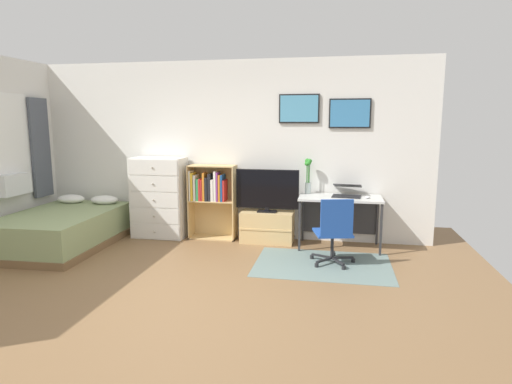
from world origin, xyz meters
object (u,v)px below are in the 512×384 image
at_px(television, 267,191).
at_px(bamboo_vase, 308,174).
at_px(bed, 62,229).
at_px(bookshelf, 210,194).
at_px(computer_mouse, 367,197).
at_px(tv_stand, 267,227).
at_px(laptop, 347,191).
at_px(office_chair, 334,230).
at_px(desk, 340,205).
at_px(dresser, 159,198).

height_order(television, bamboo_vase, bamboo_vase).
relative_size(bed, bamboo_vase, 3.88).
relative_size(bookshelf, television, 1.22).
bearing_deg(computer_mouse, tv_stand, 173.65).
bearing_deg(laptop, television, -173.72).
bearing_deg(bamboo_vase, laptop, -11.72).
bearing_deg(office_chair, laptop, 66.01).
bearing_deg(computer_mouse, bed, -171.78).
distance_m(bed, computer_mouse, 4.37).
distance_m(tv_stand, laptop, 1.29).
xyz_separation_m(tv_stand, bamboo_vase, (0.58, 0.11, 0.80)).
bearing_deg(office_chair, desk, 71.70).
bearing_deg(laptop, computer_mouse, -23.34).
bearing_deg(bookshelf, tv_stand, -2.91).
bearing_deg(tv_stand, computer_mouse, -6.35).
height_order(tv_stand, computer_mouse, computer_mouse).
bearing_deg(dresser, bookshelf, 4.27).
relative_size(dresser, office_chair, 1.45).
distance_m(television, laptop, 1.15).
height_order(dresser, laptop, dresser).
bearing_deg(desk, laptop, 10.49).
relative_size(desk, bamboo_vase, 2.23).
bearing_deg(television, office_chair, -41.26).
bearing_deg(bookshelf, laptop, -1.46).
distance_m(tv_stand, desk, 1.12).
relative_size(dresser, laptop, 2.70).
relative_size(office_chair, computer_mouse, 8.27).
bearing_deg(bamboo_vase, dresser, -176.86).
bearing_deg(bamboo_vase, bookshelf, -177.48).
bearing_deg(dresser, bed, -146.90).
bearing_deg(bookshelf, dresser, -175.73).
xyz_separation_m(bed, television, (2.87, 0.76, 0.52)).
distance_m(dresser, desk, 2.76).
height_order(dresser, office_chair, dresser).
bearing_deg(tv_stand, bookshelf, 177.09).
bearing_deg(tv_stand, laptop, -0.34).
distance_m(desk, computer_mouse, 0.42).
bearing_deg(dresser, bamboo_vase, 3.14).
height_order(dresser, bookshelf, dresser).
height_order(desk, bamboo_vase, bamboo_vase).
height_order(laptop, computer_mouse, laptop).
distance_m(dresser, bamboo_vase, 2.33).
height_order(bookshelf, laptop, bookshelf).
distance_m(desk, office_chair, 0.88).
bearing_deg(office_chair, computer_mouse, 45.51).
bearing_deg(dresser, desk, -0.18).
relative_size(tv_stand, laptop, 1.69).
distance_m(bed, television, 3.02).
height_order(tv_stand, laptop, laptop).
relative_size(television, computer_mouse, 8.99).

